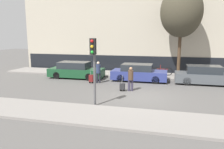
{
  "coord_description": "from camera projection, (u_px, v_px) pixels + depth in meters",
  "views": [
    {
      "loc": [
        1.44,
        -12.7,
        3.63
      ],
      "look_at": [
        -2.22,
        1.8,
        0.95
      ],
      "focal_mm": 35.0,
      "sensor_mm": 36.0,
      "label": 1
    }
  ],
  "objects": [
    {
      "name": "parked_car_2",
      "position": [
        205.0,
        76.0,
        16.4
      ],
      "size": [
        4.47,
        1.71,
        1.41
      ],
      "color": "#4C5156",
      "rests_on": "ground_plane"
    },
    {
      "name": "trolley_right",
      "position": [
        122.0,
        86.0,
        14.39
      ],
      "size": [
        0.34,
        0.29,
        1.06
      ],
      "color": "#262628",
      "rests_on": "ground_plane"
    },
    {
      "name": "parked_car_1",
      "position": [
        139.0,
        73.0,
        17.63
      ],
      "size": [
        4.39,
        1.84,
        1.37
      ],
      "color": "navy",
      "rests_on": "ground_plane"
    },
    {
      "name": "parked_bicycle",
      "position": [
        162.0,
        71.0,
        19.48
      ],
      "size": [
        1.77,
        0.06,
        0.96
      ],
      "color": "black",
      "rests_on": "sidewalk_far"
    },
    {
      "name": "pedestrian_left",
      "position": [
        98.0,
        71.0,
        16.73
      ],
      "size": [
        0.34,
        0.34,
        1.67
      ],
      "rotation": [
        0.0,
        0.0,
        0.37
      ],
      "color": "#23232D",
      "rests_on": "ground_plane"
    },
    {
      "name": "sidewalk_far",
      "position": [
        150.0,
        75.0,
        19.78
      ],
      "size": [
        28.0,
        3.0,
        0.12
      ],
      "color": "gray",
      "rests_on": "ground_plane"
    },
    {
      "name": "trolley_left",
      "position": [
        91.0,
        78.0,
        16.76
      ],
      "size": [
        0.34,
        0.29,
        1.19
      ],
      "color": "maroon",
      "rests_on": "ground_plane"
    },
    {
      "name": "building_facade",
      "position": [
        154.0,
        18.0,
        22.39
      ],
      "size": [
        28.0,
        3.12,
        10.86
      ],
      "color": "#B7AD99",
      "rests_on": "ground_plane"
    },
    {
      "name": "bare_tree_near_crossing",
      "position": [
        181.0,
        12.0,
        18.26
      ],
      "size": [
        3.49,
        3.49,
        7.62
      ],
      "color": "#4C3826",
      "rests_on": "sidewalk_far"
    },
    {
      "name": "ground_plane",
      "position": [
        140.0,
        97.0,
        13.11
      ],
      "size": [
        80.0,
        80.0,
        0.0
      ],
      "primitive_type": "plane",
      "color": "#565451"
    },
    {
      "name": "pedestrian_right",
      "position": [
        131.0,
        78.0,
        14.34
      ],
      "size": [
        0.34,
        0.34,
        1.6
      ],
      "rotation": [
        0.0,
        0.0,
        0.33
      ],
      "color": "#383347",
      "rests_on": "ground_plane"
    },
    {
      "name": "sidewalk_near",
      "position": [
        130.0,
        118.0,
        9.52
      ],
      "size": [
        28.0,
        2.5,
        0.12
      ],
      "color": "gray",
      "rests_on": "ground_plane"
    },
    {
      "name": "parked_car_0",
      "position": [
        76.0,
        70.0,
        18.83
      ],
      "size": [
        4.68,
        1.79,
        1.4
      ],
      "color": "#194728",
      "rests_on": "ground_plane"
    },
    {
      "name": "traffic_light",
      "position": [
        94.0,
        58.0,
        10.92
      ],
      "size": [
        0.28,
        0.47,
        3.5
      ],
      "color": "#515154",
      "rests_on": "ground_plane"
    }
  ]
}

